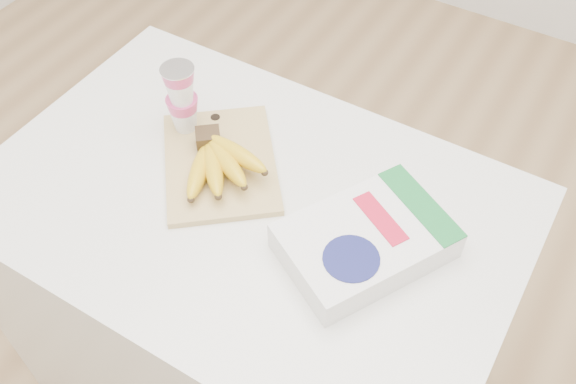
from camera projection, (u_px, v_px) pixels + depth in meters
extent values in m
plane|color=tan|center=(261.00, 374.00, 1.81)|extent=(4.00, 4.00, 0.00)
cube|color=white|center=(255.00, 304.00, 1.52)|extent=(1.03, 0.69, 0.77)
cube|color=tan|center=(220.00, 163.00, 1.27)|extent=(0.35, 0.36, 0.01)
cube|color=#382816|center=(208.00, 138.00, 1.27)|extent=(0.07, 0.06, 0.03)
ellipsoid|color=gold|center=(200.00, 170.00, 1.23)|extent=(0.10, 0.16, 0.05)
sphere|color=#382816|center=(191.00, 199.00, 1.18)|extent=(0.01, 0.01, 0.01)
ellipsoid|color=gold|center=(213.00, 167.00, 1.22)|extent=(0.13, 0.14, 0.05)
sphere|color=#382816|center=(218.00, 197.00, 1.18)|extent=(0.01, 0.01, 0.01)
ellipsoid|color=gold|center=(226.00, 162.00, 1.23)|extent=(0.16, 0.11, 0.05)
sphere|color=#382816|center=(244.00, 187.00, 1.18)|extent=(0.01, 0.01, 0.01)
ellipsoid|color=gold|center=(236.00, 154.00, 1.23)|extent=(0.16, 0.06, 0.05)
sphere|color=#382816|center=(265.00, 173.00, 1.20)|extent=(0.01, 0.01, 0.01)
cylinder|color=silver|center=(177.00, 69.00, 1.21)|extent=(0.07, 0.07, 0.00)
cube|color=white|center=(365.00, 241.00, 1.12)|extent=(0.31, 0.34, 0.06)
cube|color=#187031|center=(421.00, 204.00, 1.14)|extent=(0.19, 0.14, 0.00)
cylinder|color=#161952|center=(351.00, 258.00, 1.06)|extent=(0.13, 0.13, 0.00)
cube|color=red|center=(380.00, 218.00, 1.11)|extent=(0.12, 0.09, 0.00)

